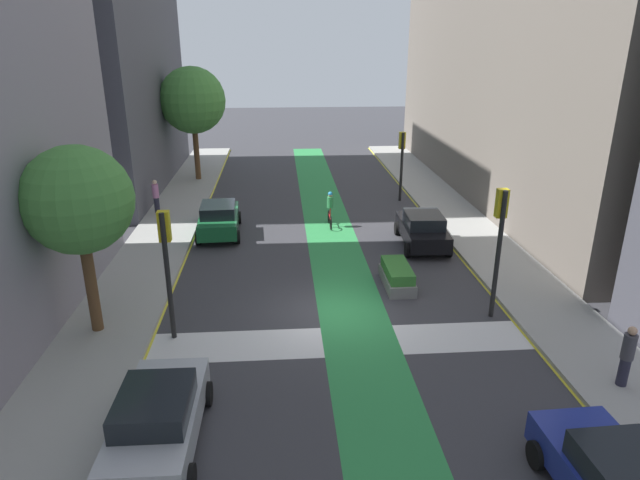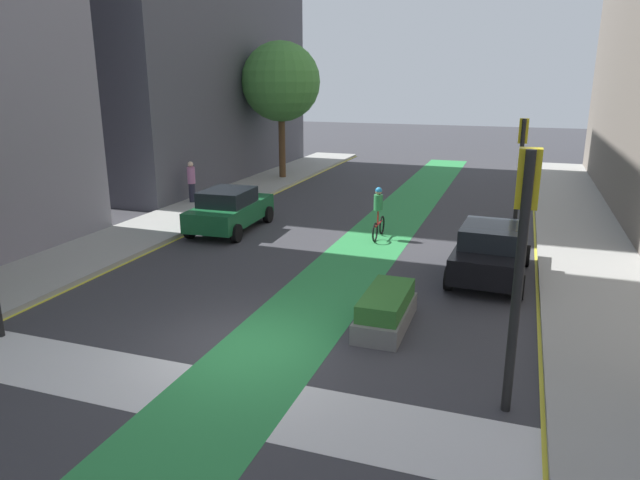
# 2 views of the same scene
# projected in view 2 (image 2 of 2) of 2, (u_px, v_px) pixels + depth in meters

# --- Properties ---
(ground_plane) EXTENTS (120.00, 120.00, 0.00)m
(ground_plane) POSITION_uv_depth(u_px,v_px,m) (244.00, 346.00, 12.22)
(ground_plane) COLOR #38383D
(bike_lane_paint) EXTENTS (2.40, 60.00, 0.01)m
(bike_lane_paint) POSITION_uv_depth(u_px,v_px,m) (271.00, 350.00, 12.02)
(bike_lane_paint) COLOR #2D8C47
(bike_lane_paint) RESTS_ON ground_plane
(crosswalk_band) EXTENTS (12.00, 1.80, 0.01)m
(crosswalk_band) POSITION_uv_depth(u_px,v_px,m) (195.00, 393.00, 10.40)
(crosswalk_band) COLOR silver
(crosswalk_band) RESTS_ON ground_plane
(curb_stripe_left) EXTENTS (0.16, 60.00, 0.01)m
(curb_stripe_left) POSITION_uv_depth(u_px,v_px,m) (25.00, 309.00, 14.12)
(curb_stripe_left) COLOR yellow
(curb_stripe_left) RESTS_ON ground_plane
(sidewalk_right) EXTENTS (3.00, 60.00, 0.15)m
(sidewalk_right) POSITION_uv_depth(u_px,v_px,m) (638.00, 407.00, 9.82)
(sidewalk_right) COLOR #9E9E99
(sidewalk_right) RESTS_ON ground_plane
(curb_stripe_right) EXTENTS (0.16, 60.00, 0.01)m
(curb_stripe_right) POSITION_uv_depth(u_px,v_px,m) (544.00, 395.00, 10.31)
(curb_stripe_right) COLOR yellow
(curb_stripe_right) RESTS_ON ground_plane
(traffic_signal_near_right) EXTENTS (0.35, 0.52, 4.47)m
(traffic_signal_near_right) POSITION_uv_depth(u_px,v_px,m) (523.00, 233.00, 9.13)
(traffic_signal_near_right) COLOR black
(traffic_signal_near_right) RESTS_ON ground_plane
(traffic_signal_far_right) EXTENTS (0.35, 0.52, 3.98)m
(traffic_signal_far_right) POSITION_uv_depth(u_px,v_px,m) (522.00, 149.00, 22.27)
(traffic_signal_far_right) COLOR black
(traffic_signal_far_right) RESTS_ON ground_plane
(car_green_left_far) EXTENTS (2.17, 4.27, 1.57)m
(car_green_left_far) POSITION_uv_depth(u_px,v_px,m) (230.00, 209.00, 21.22)
(car_green_left_far) COLOR #196033
(car_green_left_far) RESTS_ON ground_plane
(car_black_right_far) EXTENTS (2.19, 4.28, 1.57)m
(car_black_right_far) POSITION_uv_depth(u_px,v_px,m) (491.00, 251.00, 16.18)
(car_black_right_far) COLOR black
(car_black_right_far) RESTS_ON ground_plane
(cyclist_in_lane) EXTENTS (0.32, 1.73, 1.86)m
(cyclist_in_lane) POSITION_uv_depth(u_px,v_px,m) (378.00, 212.00, 20.07)
(cyclist_in_lane) COLOR black
(cyclist_in_lane) RESTS_ON ground_plane
(pedestrian_sidewalk_left_a) EXTENTS (0.34, 0.34, 1.80)m
(pedestrian_sidewalk_left_a) POSITION_uv_depth(u_px,v_px,m) (192.00, 181.00, 25.33)
(pedestrian_sidewalk_left_a) COLOR #262638
(pedestrian_sidewalk_left_a) RESTS_ON sidewalk_left
(street_tree_far) EXTENTS (4.20, 4.20, 7.23)m
(street_tree_far) POSITION_uv_depth(u_px,v_px,m) (281.00, 82.00, 30.57)
(street_tree_far) COLOR brown
(street_tree_far) RESTS_ON sidewalk_left
(median_planter) EXTENTS (1.01, 2.42, 0.85)m
(median_planter) POSITION_uv_depth(u_px,v_px,m) (386.00, 310.00, 13.07)
(median_planter) COLOR slate
(median_planter) RESTS_ON ground_plane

